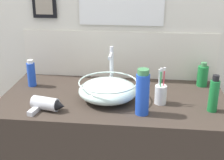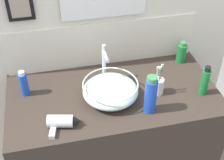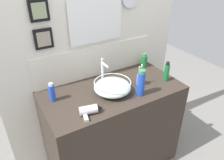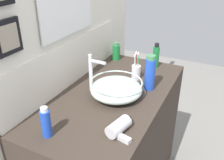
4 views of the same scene
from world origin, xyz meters
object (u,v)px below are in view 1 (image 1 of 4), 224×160
Objects in this scene: hair_drier at (47,104)px; shampoo_bottle at (214,95)px; faucet at (111,65)px; soap_dispenser at (142,93)px; spray_bottle at (31,74)px; lotion_bottle at (203,75)px; toothbrush_cup at (161,94)px; glass_bowl_sink at (108,90)px.

shampoo_bottle reaches higher than hair_drier.
faucet is 0.60m from shampoo_bottle.
soap_dispenser is 0.73m from spray_bottle.
lotion_bottle is (0.35, 0.41, -0.05)m from soap_dispenser.
shampoo_bottle reaches higher than lotion_bottle.
spray_bottle is (-0.67, 0.29, -0.04)m from soap_dispenser.
toothbrush_cup is 1.24× the size of spray_bottle.
spray_bottle is at bearing 121.59° from hair_drier.
faucet reaches higher than lotion_bottle.
soap_dispenser reaches higher than shampoo_bottle.
soap_dispenser reaches higher than toothbrush_cup.
toothbrush_cup is (0.57, 0.15, 0.02)m from hair_drier.
hair_drier is at bearing -153.06° from lotion_bottle.
spray_bottle is 1.05m from shampoo_bottle.
toothbrush_cup reaches higher than shampoo_bottle.
faucet is 0.55m from lotion_bottle.
glass_bowl_sink is 1.57× the size of toothbrush_cup.
glass_bowl_sink is 0.50m from spray_bottle.
toothbrush_cup reaches higher than glass_bowl_sink.
lotion_bottle is at bearing 9.81° from faucet.
toothbrush_cup is at bearing 53.86° from soap_dispenser.
soap_dispenser is (0.48, 0.02, 0.08)m from hair_drier.
hair_drier is at bearing -174.18° from shampoo_bottle.
lotion_bottle is (0.54, 0.09, -0.08)m from faucet.
soap_dispenser is at bearing -38.37° from glass_bowl_sink.
shampoo_bottle is at bearing -13.25° from toothbrush_cup.
hair_drier is 1.26× the size of lotion_bottle.
hair_drier is 0.36m from spray_bottle.
glass_bowl_sink is 0.55m from shampoo_bottle.
lotion_bottle is at bearing 25.58° from glass_bowl_sink.
soap_dispenser is 1.22× the size of shampoo_bottle.
glass_bowl_sink is 1.28× the size of faucet.
faucet is at bearing 2.53° from spray_bottle.
spray_bottle reaches higher than hair_drier.
faucet is at bearing 155.67° from shampoo_bottle.
lotion_bottle is (1.02, 0.11, -0.01)m from spray_bottle.
soap_dispenser reaches higher than glass_bowl_sink.
glass_bowl_sink is 1.95× the size of spray_bottle.
toothbrush_cup is at bearing 166.75° from shampoo_bottle.
shampoo_bottle is at bearing 11.17° from soap_dispenser.
soap_dispenser reaches higher than lotion_bottle.
spray_bottle is 0.85× the size of shampoo_bottle.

